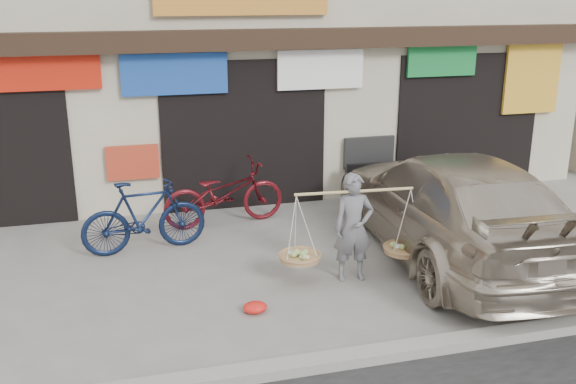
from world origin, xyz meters
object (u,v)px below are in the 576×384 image
object	(u,v)px
bike_1	(144,216)
bike_2	(224,193)
street_vendor	(353,232)
suv	(450,204)

from	to	relation	value
bike_1	bike_2	size ratio (longest dim) A/B	0.90
street_vendor	bike_2	size ratio (longest dim) A/B	0.98
bike_2	suv	world-z (taller)	suv
bike_1	suv	bearing A→B (deg)	-112.59
suv	bike_1	bearing A→B (deg)	-13.05
bike_2	suv	xyz separation A→B (m)	(3.09, -2.14, 0.23)
bike_1	bike_2	distance (m)	1.63
street_vendor	suv	distance (m)	1.81
street_vendor	bike_2	distance (m)	2.97
bike_1	bike_2	world-z (taller)	bike_1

